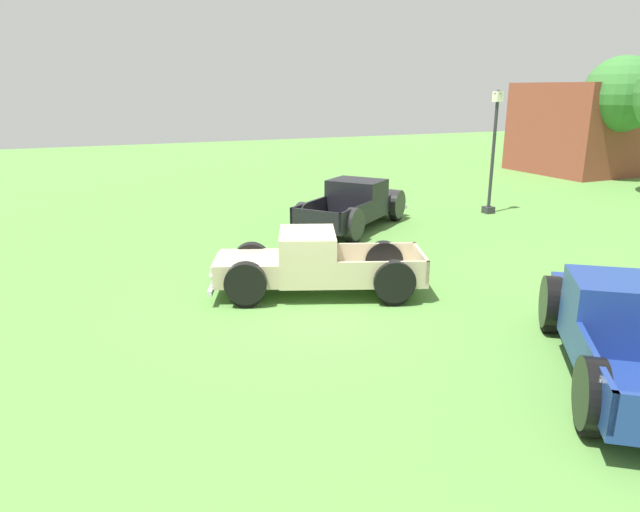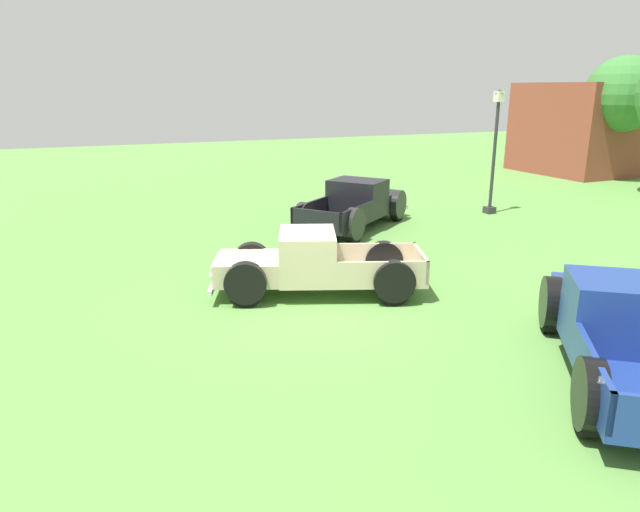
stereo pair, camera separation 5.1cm
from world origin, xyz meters
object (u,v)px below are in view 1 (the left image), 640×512
Objects in this scene: pickup_truck_foreground at (305,265)px; pickup_truck_behind_right at (357,204)px; lamp_post_near at (493,150)px; oak_tree_east at (622,95)px; pickup_truck_behind_left at (622,327)px.

pickup_truck_behind_right is (-5.53, 4.19, 0.07)m from pickup_truck_foreground.
lamp_post_near reaches higher than pickup_truck_behind_right.
pickup_truck_behind_left is at bearing -49.35° from oak_tree_east.
lamp_post_near is 0.74× the size of oak_tree_east.
pickup_truck_behind_left reaches higher than pickup_truck_behind_right.
pickup_truck_behind_left reaches higher than pickup_truck_foreground.
pickup_truck_foreground is 11.25m from lamp_post_near.
pickup_truck_foreground is at bearing -60.86° from lamp_post_near.
pickup_truck_behind_left is 0.87× the size of oak_tree_east.
pickup_truck_behind_left is 12.73m from lamp_post_near.
pickup_truck_foreground is 1.12× the size of lamp_post_near.
lamp_post_near reaches higher than pickup_truck_behind_left.
pickup_truck_foreground is 0.96× the size of pickup_truck_behind_right.
lamp_post_near is at bearing 88.82° from pickup_truck_behind_right.
pickup_truck_behind_left is 11.08m from pickup_truck_behind_right.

